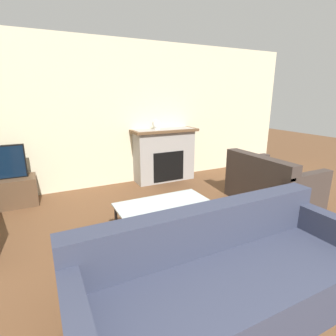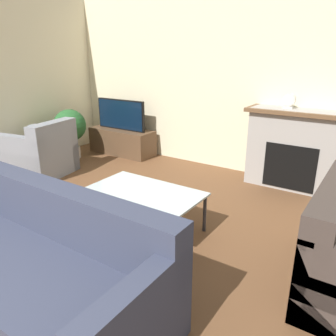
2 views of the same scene
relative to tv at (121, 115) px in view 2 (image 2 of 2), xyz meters
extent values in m
cube|color=beige|center=(1.78, 0.34, 0.63)|extent=(8.65, 0.06, 2.70)
cube|color=#9E9993|center=(2.99, 0.10, -0.19)|extent=(1.20, 0.42, 1.06)
cube|color=black|center=(2.99, -0.11, -0.38)|extent=(0.66, 0.01, 0.59)
cube|color=brown|center=(2.99, 0.07, 0.32)|extent=(1.32, 0.48, 0.05)
cube|color=brown|center=(0.00, 0.00, -0.49)|extent=(1.22, 0.46, 0.45)
cube|color=black|center=(0.00, 0.00, 0.00)|extent=(1.02, 0.05, 0.53)
cube|color=black|center=(0.00, -0.02, 0.00)|extent=(0.98, 0.01, 0.49)
cube|color=#33384C|center=(1.91, -3.29, -0.51)|extent=(2.39, 0.88, 0.42)
cube|color=#33384C|center=(1.91, -2.95, -0.10)|extent=(2.39, 0.20, 0.40)
cube|color=#33384C|center=(3.03, -3.29, -0.39)|extent=(0.14, 0.88, 0.66)
cube|color=#3D332D|center=(3.70, -1.77, -0.10)|extent=(0.20, 1.31, 0.40)
cube|color=gray|center=(-0.34, -1.50, -0.51)|extent=(0.99, 0.96, 0.42)
cube|color=gray|center=(-0.02, -1.44, -0.10)|extent=(0.35, 0.85, 0.40)
cube|color=gray|center=(-0.40, -1.17, -0.39)|extent=(0.86, 0.29, 0.66)
cube|color=gray|center=(-0.28, -1.84, -0.39)|extent=(0.86, 0.29, 0.66)
cylinder|color=#333338|center=(1.48, -2.30, -0.52)|extent=(0.04, 0.04, 0.40)
cylinder|color=#333338|center=(2.56, -2.30, -0.52)|extent=(0.04, 0.04, 0.40)
cylinder|color=#333338|center=(1.48, -1.64, -0.52)|extent=(0.04, 0.04, 0.40)
cylinder|color=#333338|center=(2.56, -1.64, -0.52)|extent=(0.04, 0.04, 0.40)
cube|color=silver|center=(2.02, -1.97, -0.31)|extent=(1.16, 0.75, 0.02)
cylinder|color=beige|center=(-0.56, -0.69, -0.62)|extent=(0.27, 0.27, 0.20)
cylinder|color=#4C3823|center=(-0.56, -0.69, -0.44)|extent=(0.03, 0.03, 0.16)
sphere|color=#235628|center=(-0.56, -0.69, -0.14)|extent=(0.55, 0.55, 0.55)
cube|color=beige|center=(2.83, 0.10, 0.36)|extent=(0.11, 0.07, 0.03)
cylinder|color=beige|center=(2.83, 0.10, 0.45)|extent=(0.16, 0.07, 0.16)
cylinder|color=white|center=(2.83, 0.07, 0.45)|extent=(0.13, 0.00, 0.13)
camera|label=1|loc=(0.72, -4.60, 1.00)|focal=28.00mm
camera|label=2|loc=(3.92, -4.33, 1.02)|focal=35.00mm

